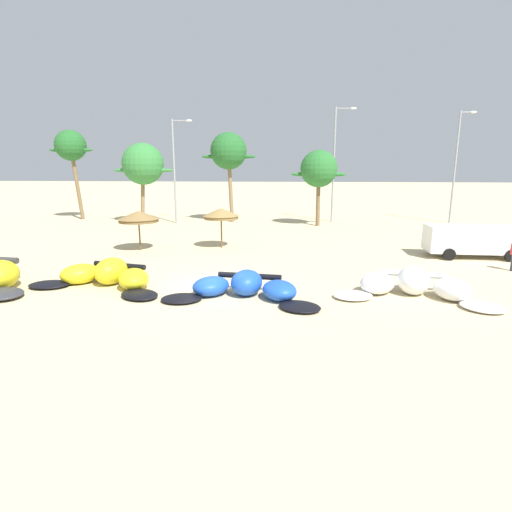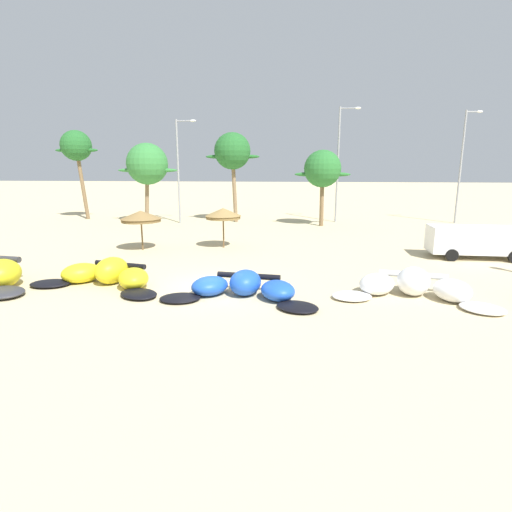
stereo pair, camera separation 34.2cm
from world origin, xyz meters
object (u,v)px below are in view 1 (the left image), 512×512
Objects in this scene: palm_center_left at (319,169)px; lamppost_west_center at (335,160)px; lamppost_west at (176,166)px; palm_leftmost at (71,147)px; beach_umbrella_middle at (221,214)px; parked_van at (472,239)px; kite_left at (107,276)px; kite_left_of_center at (245,288)px; palm_left at (143,164)px; lamppost_east_center at (457,163)px; beach_umbrella_near_van at (138,216)px; palm_left_of_gap at (229,152)px; kite_center at (414,286)px.

lamppost_west_center is at bearing 59.63° from palm_center_left.
lamppost_west reaches higher than palm_center_left.
palm_leftmost is 25.75m from lamppost_west_center.
parked_van is (15.04, -1.59, -1.15)m from beach_umbrella_middle.
lamppost_west_center is at bearing 61.75° from kite_left.
kite_left_of_center is 0.89× the size of palm_left.
lamppost_west is 0.93× the size of lamppost_east_center.
parked_van is at bearing -0.83° from beach_umbrella_near_van.
palm_left is at bearing -14.60° from palm_leftmost.
palm_left_of_gap is at bearing 96.30° from beach_umbrella_middle.
beach_umbrella_middle is at bearing -37.94° from palm_leftmost.
kite_center is at bearing -53.04° from lamppost_west.
kite_left_of_center is at bearing -174.19° from kite_center.
parked_van is (5.50, 7.83, 0.64)m from kite_center.
kite_center is at bearing -113.55° from lamppost_east_center.
parked_van is 0.81× the size of palm_center_left.
palm_left_of_gap is at bearing -174.44° from lamppost_west_center.
lamppost_west is at bearing 2.60° from palm_left.
beach_umbrella_near_van is at bearing -104.49° from palm_left_of_gap.
parked_van is 15.29m from palm_center_left.
palm_left_of_gap is at bearing 84.18° from kite_left.
palm_leftmost is at bearing -179.30° from lamppost_west_center.
palm_leftmost is 0.93× the size of lamppost_west.
parked_van is at bearing -24.92° from palm_leftmost.
beach_umbrella_middle is at bearing 173.95° from parked_van.
kite_left_of_center is 29.90m from lamppost_east_center.
beach_umbrella_middle is at bearing -144.79° from lamppost_east_center.
lamppost_west_center is (13.61, 14.96, 3.70)m from beach_umbrella_near_van.
beach_umbrella_middle is 0.39× the size of palm_center_left.
beach_umbrella_middle is 0.28× the size of lamppost_west.
kite_center is 1.21× the size of parked_van.
beach_umbrella_middle is 13.05m from palm_center_left.
kite_left_of_center is 0.70× the size of lamppost_west.
palm_leftmost is 0.83× the size of lamppost_west_center.
palm_center_left is (4.21, 20.86, 4.58)m from kite_left_of_center.
lamppost_east_center reaches higher than parked_van.
palm_leftmost is 11.30m from lamppost_west.
palm_left_of_gap is 10.07m from lamppost_west_center.
parked_van reaches higher than kite_left.
kite_left is 21.67m from palm_left.
palm_center_left is (24.00, -2.61, -2.14)m from palm_leftmost.
parked_van is 0.73× the size of palm_left.
beach_umbrella_middle is at bearing -50.84° from palm_left.
beach_umbrella_near_van is at bearing 100.21° from kite_left.
kite_center is 0.61× the size of lamppost_west_center.
lamppost_east_center is at bearing 66.45° from kite_center.
palm_leftmost is (-13.50, 22.41, 6.66)m from kite_left.
palm_leftmost reaches higher than beach_umbrella_middle.
lamppost_east_center reaches higher than beach_umbrella_near_van.
palm_left is at bearing 119.00° from kite_left_of_center.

